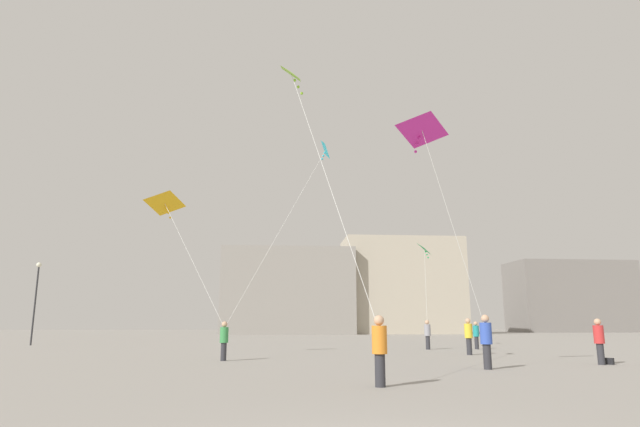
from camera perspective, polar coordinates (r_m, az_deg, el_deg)
name	(u,v)px	position (r m, az deg, el deg)	size (l,w,h in m)	color
person_in_red	(599,339)	(22.73, 27.55, -11.77)	(0.36, 0.36, 1.66)	#2D2D33
person_in_teal	(476,334)	(34.05, 16.26, -12.19)	(0.35, 0.35, 1.62)	#2D2D33
person_in_grey	(428,333)	(33.05, 11.36, -12.37)	(0.37, 0.37, 1.70)	#2D2D33
person_in_orange	(380,347)	(13.26, 6.35, -13.94)	(0.36, 0.36, 1.67)	#2D2D33
person_in_green	(224,339)	(22.78, -10.16, -13.00)	(0.34, 0.34, 1.57)	#2D2D33
person_in_yellow	(469,335)	(27.67, 15.51, -12.31)	(0.38, 0.38, 1.74)	#2D2D33
person_in_blue	(486,339)	(19.04, 17.25, -12.63)	(0.39, 0.39, 1.77)	#2D2D33
kite_amber_delta	(165,204)	(27.00, -16.13, 0.94)	(4.30, 3.89, 6.32)	yellow
kite_emerald_delta	(425,250)	(37.26, 11.07, -3.78)	(1.64, 4.62, 5.55)	green
kite_lime_delta	(294,79)	(19.07, -2.80, 14.08)	(2.66, 4.81, 8.94)	#8CD12D
kite_cyan_delta	(325,153)	(28.65, 0.49, 6.49)	(4.83, 5.29, 9.70)	#1EB2C6
kite_magenta_delta	(422,132)	(18.83, 10.80, 8.48)	(2.97, 1.40, 7.03)	#D12899
building_left_hall	(288,291)	(82.34, -3.42, -8.27)	(19.71, 9.66, 12.69)	gray
building_centre_hall	(402,286)	(86.60, 8.69, -7.64)	(18.50, 10.04, 14.76)	#B2A893
building_right_hall	(570,297)	(114.18, 25.06, -8.03)	(22.54, 10.92, 13.20)	gray
lamppost_east	(36,290)	(43.85, -27.92, -7.23)	(0.36, 0.36, 5.85)	#2D2D30
handbag_beside_flyer	(609,361)	(23.03, 28.37, -13.65)	(0.32, 0.14, 0.24)	black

